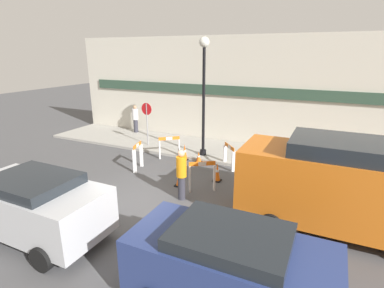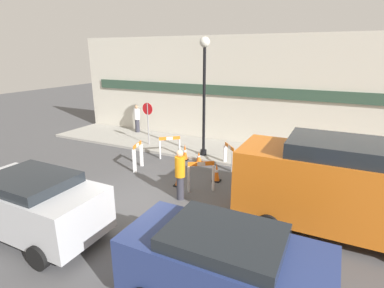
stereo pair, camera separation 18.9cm
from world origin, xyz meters
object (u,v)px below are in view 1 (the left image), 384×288
person_worker (181,173)px  work_van (349,184)px  streetlamp_post (204,82)px  stop_sign (147,117)px  parked_car_1 (36,203)px  parked_car_2 (229,264)px  person_pedestrian (135,118)px

person_worker → work_van: size_ratio=0.31×
streetlamp_post → stop_sign: (-3.20, 0.25, -1.88)m
person_worker → work_van: (4.80, 0.26, 0.46)m
stop_sign → parked_car_1: bearing=105.5°
stop_sign → work_van: 9.89m
parked_car_2 → parked_car_1: bearing=180.0°
parked_car_2 → work_van: (1.99, 3.73, 0.46)m
streetlamp_post → parked_car_1: bearing=-100.6°
streetlamp_post → parked_car_1: size_ratio=1.35×
stop_sign → parked_car_1: 8.05m
stop_sign → work_van: size_ratio=0.38×
streetlamp_post → stop_sign: size_ratio=2.41×
streetlamp_post → work_van: (5.81, -3.84, -2.06)m
person_pedestrian → parked_car_2: person_pedestrian is taller
parked_car_1 → parked_car_2: (5.23, 0.00, -0.04)m
person_pedestrian → parked_car_2: (9.04, -9.62, -0.05)m
person_pedestrian → work_van: bearing=136.6°
stop_sign → person_pedestrian: 2.77m
streetlamp_post → work_van: 7.26m
stop_sign → work_van: (9.01, -4.09, -0.18)m
parked_car_2 → work_van: work_van is taller
stop_sign → parked_car_2: stop_sign is taller
stop_sign → person_pedestrian: stop_sign is taller
stop_sign → person_pedestrian: bearing=-38.7°
person_worker → person_pedestrian: size_ratio=1.07×
person_worker → stop_sign: bearing=21.4°
stop_sign → work_van: work_van is taller
person_pedestrian → work_van: (11.04, -5.88, 0.41)m
parked_car_1 → stop_sign: bearing=102.8°
streetlamp_post → parked_car_1: 8.10m
parked_car_2 → person_worker: bearing=128.9°
parked_car_2 → person_pedestrian: bearing=133.2°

